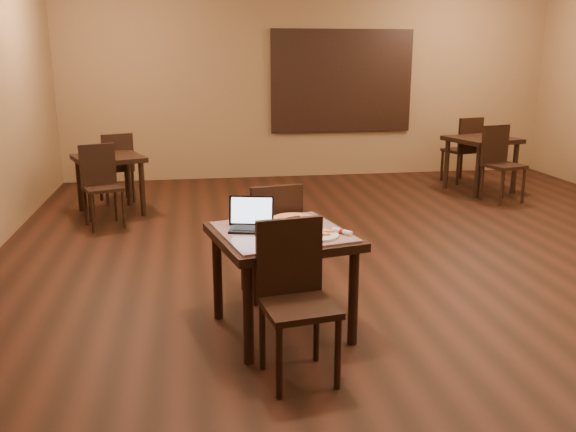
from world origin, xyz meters
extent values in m
plane|color=black|center=(0.00, 0.00, 0.00)|extent=(10.00, 10.00, 0.00)
cube|color=olive|center=(0.00, 5.00, 1.50)|extent=(8.00, 0.02, 3.00)
cube|color=#276590|center=(0.50, 4.97, 1.55)|extent=(2.20, 0.04, 1.50)
cube|color=black|center=(0.50, 4.95, 1.55)|extent=(2.34, 0.02, 1.64)
cylinder|color=black|center=(-1.64, -1.29, 0.35)|extent=(0.07, 0.07, 0.71)
cylinder|color=black|center=(-1.81, -0.55, 0.35)|extent=(0.07, 0.07, 0.71)
cylinder|color=black|center=(-0.90, -1.13, 0.35)|extent=(0.07, 0.07, 0.71)
cylinder|color=black|center=(-1.06, -0.38, 0.35)|extent=(0.07, 0.07, 0.71)
cube|color=black|center=(-1.35, -0.84, 0.72)|extent=(1.10, 1.10, 0.06)
cube|color=#1B4FB2|center=(-1.35, -0.84, 0.76)|extent=(1.00, 1.00, 0.02)
cylinder|color=black|center=(-1.51, -1.75, 0.23)|extent=(0.04, 0.04, 0.46)
cylinder|color=black|center=(-1.56, -1.38, 0.23)|extent=(0.04, 0.04, 0.46)
cylinder|color=black|center=(-1.14, -1.69, 0.23)|extent=(0.04, 0.04, 0.46)
cylinder|color=black|center=(-1.20, -1.33, 0.23)|extent=(0.04, 0.04, 0.46)
cube|color=black|center=(-1.35, -1.54, 0.48)|extent=(0.49, 0.49, 0.04)
cube|color=black|center=(-1.38, -1.34, 0.75)|extent=(0.43, 0.11, 0.49)
cylinder|color=black|center=(-1.21, 0.08, 0.23)|extent=(0.04, 0.04, 0.45)
cylinder|color=black|center=(-1.14, -0.28, 0.23)|extent=(0.04, 0.04, 0.45)
cylinder|color=black|center=(-1.56, 0.01, 0.23)|extent=(0.04, 0.04, 0.45)
cylinder|color=black|center=(-1.50, -0.35, 0.23)|extent=(0.04, 0.04, 0.45)
cube|color=black|center=(-1.35, -0.14, 0.48)|extent=(0.50, 0.50, 0.04)
cube|color=black|center=(-1.32, -0.32, 0.74)|extent=(0.42, 0.12, 0.49)
cube|color=black|center=(-1.55, -0.79, 0.77)|extent=(0.37, 0.29, 0.02)
cube|color=black|center=(-1.55, -0.67, 0.88)|extent=(0.33, 0.12, 0.21)
cube|color=silver|center=(-1.55, -0.68, 0.88)|extent=(0.29, 0.10, 0.18)
cylinder|color=white|center=(-1.13, -1.02, 0.77)|extent=(0.29, 0.29, 0.02)
cylinder|color=silver|center=(-1.23, -0.60, 0.77)|extent=(0.34, 0.34, 0.01)
cylinder|color=beige|center=(-1.23, -0.60, 0.78)|extent=(0.31, 0.31, 0.02)
torus|color=#D89245|center=(-1.23, -0.60, 0.78)|extent=(0.32, 0.32, 0.02)
cube|color=silver|center=(-1.21, -0.62, 0.79)|extent=(0.20, 0.29, 0.01)
cylinder|color=white|center=(-0.95, -0.98, 0.78)|extent=(0.13, 0.15, 0.03)
cylinder|color=maroon|center=(-0.95, -0.98, 0.78)|extent=(0.05, 0.05, 0.04)
cylinder|color=black|center=(2.00, 2.99, 0.38)|extent=(0.07, 0.07, 0.76)
cylinder|color=black|center=(1.82, 3.65, 0.38)|extent=(0.07, 0.07, 0.76)
cylinder|color=black|center=(2.66, 3.17, 0.38)|extent=(0.07, 0.07, 0.76)
cylinder|color=black|center=(2.48, 3.83, 0.38)|extent=(0.07, 0.07, 0.76)
cube|color=black|center=(2.24, 3.41, 0.77)|extent=(1.05, 1.05, 0.06)
cylinder|color=black|center=(2.11, 2.48, 0.24)|extent=(0.04, 0.04, 0.48)
cylinder|color=black|center=(2.01, 2.85, 0.24)|extent=(0.04, 0.04, 0.48)
cylinder|color=black|center=(2.48, 2.58, 0.24)|extent=(0.04, 0.04, 0.48)
cylinder|color=black|center=(2.38, 2.95, 0.24)|extent=(0.04, 0.04, 0.48)
cube|color=black|center=(2.24, 2.72, 0.50)|extent=(0.55, 0.55, 0.04)
cube|color=black|center=(2.19, 2.91, 0.78)|extent=(0.44, 0.16, 0.51)
cylinder|color=black|center=(2.38, 4.34, 0.24)|extent=(0.04, 0.04, 0.48)
cylinder|color=black|center=(2.48, 3.97, 0.24)|extent=(0.04, 0.04, 0.48)
cylinder|color=black|center=(2.01, 4.24, 0.24)|extent=(0.04, 0.04, 0.48)
cylinder|color=black|center=(2.11, 3.87, 0.24)|extent=(0.04, 0.04, 0.48)
cube|color=black|center=(2.24, 4.11, 0.50)|extent=(0.55, 0.55, 0.04)
cube|color=black|center=(2.30, 3.91, 0.78)|extent=(0.44, 0.16, 0.51)
cylinder|color=black|center=(-3.18, 2.50, 0.35)|extent=(0.07, 0.07, 0.70)
cylinder|color=black|center=(-3.41, 3.09, 0.35)|extent=(0.07, 0.07, 0.70)
cylinder|color=black|center=(-2.59, 2.72, 0.35)|extent=(0.07, 0.07, 0.70)
cylinder|color=black|center=(-2.82, 3.31, 0.35)|extent=(0.07, 0.07, 0.70)
cube|color=black|center=(-3.00, 2.91, 0.71)|extent=(1.02, 1.02, 0.06)
cylinder|color=black|center=(-3.10, 2.03, 0.22)|extent=(0.04, 0.04, 0.44)
cylinder|color=black|center=(-3.23, 2.37, 0.22)|extent=(0.04, 0.04, 0.44)
cylinder|color=black|center=(-2.77, 2.16, 0.22)|extent=(0.04, 0.04, 0.44)
cylinder|color=black|center=(-2.90, 2.49, 0.22)|extent=(0.04, 0.04, 0.44)
cube|color=black|center=(-3.00, 2.26, 0.46)|extent=(0.53, 0.53, 0.04)
cube|color=black|center=(-3.07, 2.44, 0.72)|extent=(0.40, 0.18, 0.47)
cylinder|color=black|center=(-2.90, 3.78, 0.22)|extent=(0.04, 0.04, 0.44)
cylinder|color=black|center=(-2.77, 3.44, 0.22)|extent=(0.04, 0.04, 0.44)
cylinder|color=black|center=(-3.23, 3.65, 0.22)|extent=(0.04, 0.04, 0.44)
cylinder|color=black|center=(-3.10, 3.32, 0.22)|extent=(0.04, 0.04, 0.44)
cube|color=black|center=(-3.00, 3.55, 0.46)|extent=(0.53, 0.53, 0.04)
cube|color=black|center=(-2.93, 3.37, 0.72)|extent=(0.40, 0.18, 0.47)
camera|label=1|loc=(-1.96, -4.92, 1.97)|focal=38.00mm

